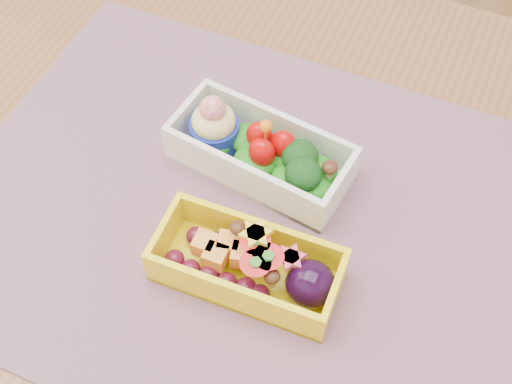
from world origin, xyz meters
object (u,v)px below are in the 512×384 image
at_px(table, 240,258).
at_px(bento_yellow, 251,266).
at_px(placemat, 247,215).
at_px(bento_white, 260,152).

bearing_deg(table, bento_yellow, -55.91).
xyz_separation_m(placemat, bento_white, (-0.01, 0.06, 0.03)).
height_order(table, bento_white, bento_white).
bearing_deg(bento_white, bento_yellow, -62.86).
bearing_deg(placemat, table, 166.36).
distance_m(table, bento_white, 0.14).
relative_size(placemat, bento_white, 3.07).
height_order(placemat, bento_white, bento_white).
xyz_separation_m(bento_white, bento_yellow, (0.04, -0.12, -0.00)).
distance_m(table, bento_yellow, 0.15).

